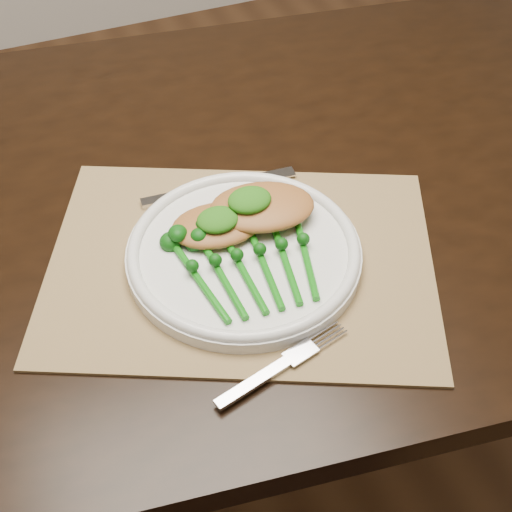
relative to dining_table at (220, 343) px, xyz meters
name	(u,v)px	position (x,y,z in m)	size (l,w,h in m)	color
dining_table	(220,343)	(0.00, 0.00, 0.00)	(1.71, 1.11, 0.75)	black
placemat	(241,262)	(-0.01, -0.15, 0.38)	(0.49, 0.36, 0.00)	olive
dinner_plate	(244,252)	(-0.01, -0.15, 0.39)	(0.30, 0.30, 0.03)	white
knife	(204,190)	(-0.01, -0.01, 0.38)	(0.22, 0.03, 0.01)	silver
fork	(291,359)	(-0.02, -0.32, 0.38)	(0.18, 0.06, 0.01)	silver
chicken_fillet_left	(217,225)	(-0.03, -0.11, 0.41)	(0.12, 0.08, 0.02)	#AA6A31
chicken_fillet_right	(262,207)	(0.03, -0.11, 0.41)	(0.14, 0.10, 0.03)	#AA6A31
pesto_dollop_left	(218,220)	(-0.03, -0.12, 0.42)	(0.05, 0.05, 0.02)	#164F0B
pesto_dollop_right	(250,200)	(0.02, -0.11, 0.43)	(0.06, 0.05, 0.02)	#164F0B
broccolini_bundle	(254,269)	(-0.01, -0.19, 0.40)	(0.17, 0.19, 0.04)	#0F680D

